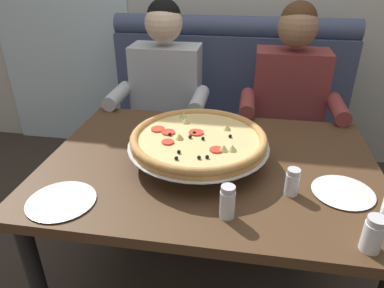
{
  "coord_description": "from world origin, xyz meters",
  "views": [
    {
      "loc": [
        0.13,
        -1.21,
        1.47
      ],
      "look_at": [
        -0.08,
        0.01,
        0.81
      ],
      "focal_mm": 33.14,
      "sensor_mm": 36.0,
      "label": 1
    }
  ],
  "objects_px": {
    "booth_bench": "(225,135)",
    "plate_near_right": "(343,191)",
    "shaker_pepper_flakes": "(227,204)",
    "plate_near_left": "(61,199)",
    "diner_left": "(163,103)",
    "shaker_oregano": "(292,183)",
    "pizza": "(198,140)",
    "dining_table": "(210,179)",
    "shaker_parmesan": "(373,236)",
    "diner_right": "(288,111)"
  },
  "relations": [
    {
      "from": "pizza",
      "to": "shaker_parmesan",
      "type": "distance_m",
      "value": 0.68
    },
    {
      "from": "diner_left",
      "to": "shaker_pepper_flakes",
      "type": "height_order",
      "value": "diner_left"
    },
    {
      "from": "shaker_oregano",
      "to": "plate_near_right",
      "type": "xyz_separation_m",
      "value": [
        0.18,
        0.03,
        -0.03
      ]
    },
    {
      "from": "booth_bench",
      "to": "diner_left",
      "type": "height_order",
      "value": "diner_left"
    },
    {
      "from": "diner_right",
      "to": "plate_near_right",
      "type": "height_order",
      "value": "diner_right"
    },
    {
      "from": "booth_bench",
      "to": "shaker_pepper_flakes",
      "type": "distance_m",
      "value": 1.33
    },
    {
      "from": "shaker_oregano",
      "to": "plate_near_right",
      "type": "distance_m",
      "value": 0.19
    },
    {
      "from": "pizza",
      "to": "plate_near_right",
      "type": "height_order",
      "value": "pizza"
    },
    {
      "from": "dining_table",
      "to": "shaker_pepper_flakes",
      "type": "relative_size",
      "value": 11.58
    },
    {
      "from": "booth_bench",
      "to": "plate_near_right",
      "type": "xyz_separation_m",
      "value": [
        0.48,
        -1.08,
        0.35
      ]
    },
    {
      "from": "pizza",
      "to": "plate_near_right",
      "type": "bearing_deg",
      "value": -13.83
    },
    {
      "from": "dining_table",
      "to": "diner_right",
      "type": "xyz_separation_m",
      "value": [
        0.36,
        0.68,
        0.05
      ]
    },
    {
      "from": "shaker_parmesan",
      "to": "plate_near_left",
      "type": "distance_m",
      "value": 0.96
    },
    {
      "from": "dining_table",
      "to": "plate_near_right",
      "type": "distance_m",
      "value": 0.51
    },
    {
      "from": "dining_table",
      "to": "plate_near_left",
      "type": "xyz_separation_m",
      "value": [
        -0.46,
        -0.34,
        0.09
      ]
    },
    {
      "from": "diner_right",
      "to": "pizza",
      "type": "height_order",
      "value": "diner_right"
    },
    {
      "from": "booth_bench",
      "to": "shaker_parmesan",
      "type": "height_order",
      "value": "booth_bench"
    },
    {
      "from": "booth_bench",
      "to": "shaker_pepper_flakes",
      "type": "bearing_deg",
      "value": -85.84
    },
    {
      "from": "plate_near_left",
      "to": "shaker_oregano",
      "type": "bearing_deg",
      "value": 12.97
    },
    {
      "from": "booth_bench",
      "to": "plate_near_left",
      "type": "height_order",
      "value": "booth_bench"
    },
    {
      "from": "dining_table",
      "to": "diner_right",
      "type": "relative_size",
      "value": 1.03
    },
    {
      "from": "booth_bench",
      "to": "diner_right",
      "type": "relative_size",
      "value": 1.25
    },
    {
      "from": "shaker_parmesan",
      "to": "plate_near_left",
      "type": "height_order",
      "value": "shaker_parmesan"
    },
    {
      "from": "dining_table",
      "to": "pizza",
      "type": "height_order",
      "value": "pizza"
    },
    {
      "from": "diner_left",
      "to": "pizza",
      "type": "bearing_deg",
      "value": -65.43
    },
    {
      "from": "diner_left",
      "to": "shaker_oregano",
      "type": "height_order",
      "value": "diner_left"
    },
    {
      "from": "plate_near_left",
      "to": "diner_left",
      "type": "bearing_deg",
      "value": 84.29
    },
    {
      "from": "plate_near_left",
      "to": "plate_near_right",
      "type": "bearing_deg",
      "value": 12.44
    },
    {
      "from": "diner_left",
      "to": "plate_near_left",
      "type": "xyz_separation_m",
      "value": [
        -0.1,
        -1.02,
        0.04
      ]
    },
    {
      "from": "booth_bench",
      "to": "dining_table",
      "type": "xyz_separation_m",
      "value": [
        0.0,
        -0.94,
        0.26
      ]
    },
    {
      "from": "plate_near_right",
      "to": "shaker_parmesan",
      "type": "bearing_deg",
      "value": -86.26
    },
    {
      "from": "booth_bench",
      "to": "plate_near_right",
      "type": "distance_m",
      "value": 1.23
    },
    {
      "from": "shaker_pepper_flakes",
      "to": "plate_near_left",
      "type": "xyz_separation_m",
      "value": [
        -0.55,
        -0.02,
        -0.04
      ]
    },
    {
      "from": "dining_table",
      "to": "diner_right",
      "type": "distance_m",
      "value": 0.77
    },
    {
      "from": "diner_right",
      "to": "plate_near_right",
      "type": "distance_m",
      "value": 0.82
    },
    {
      "from": "shaker_parmesan",
      "to": "shaker_oregano",
      "type": "distance_m",
      "value": 0.31
    },
    {
      "from": "diner_right",
      "to": "plate_near_right",
      "type": "bearing_deg",
      "value": -81.42
    },
    {
      "from": "diner_left",
      "to": "diner_right",
      "type": "bearing_deg",
      "value": 0.0
    },
    {
      "from": "booth_bench",
      "to": "dining_table",
      "type": "height_order",
      "value": "booth_bench"
    },
    {
      "from": "dining_table",
      "to": "shaker_oregano",
      "type": "xyz_separation_m",
      "value": [
        0.3,
        -0.17,
        0.12
      ]
    },
    {
      "from": "dining_table",
      "to": "plate_near_left",
      "type": "relative_size",
      "value": 5.71
    },
    {
      "from": "pizza",
      "to": "shaker_pepper_flakes",
      "type": "bearing_deg",
      "value": -66.36
    },
    {
      "from": "diner_right",
      "to": "shaker_pepper_flakes",
      "type": "relative_size",
      "value": 11.2
    },
    {
      "from": "shaker_pepper_flakes",
      "to": "pizza",
      "type": "bearing_deg",
      "value": 113.64
    },
    {
      "from": "dining_table",
      "to": "plate_near_right",
      "type": "xyz_separation_m",
      "value": [
        0.48,
        -0.13,
        0.09
      ]
    },
    {
      "from": "diner_left",
      "to": "plate_near_right",
      "type": "xyz_separation_m",
      "value": [
        0.84,
        -0.81,
        0.04
      ]
    },
    {
      "from": "booth_bench",
      "to": "shaker_oregano",
      "type": "relative_size",
      "value": 16.23
    },
    {
      "from": "pizza",
      "to": "shaker_oregano",
      "type": "xyz_separation_m",
      "value": [
        0.35,
        -0.16,
        -0.05
      ]
    },
    {
      "from": "booth_bench",
      "to": "shaker_parmesan",
      "type": "xyz_separation_m",
      "value": [
        0.5,
        -1.34,
        0.39
      ]
    },
    {
      "from": "booth_bench",
      "to": "plate_near_left",
      "type": "xyz_separation_m",
      "value": [
        -0.46,
        -1.28,
        0.35
      ]
    }
  ]
}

